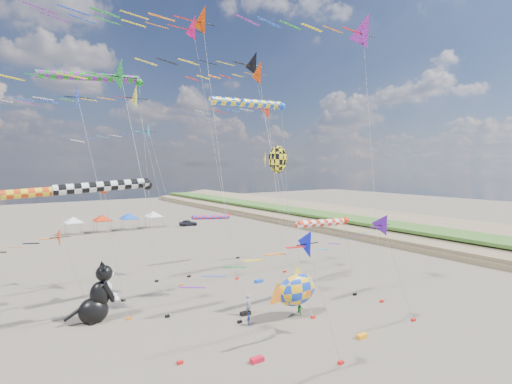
{
  "coord_description": "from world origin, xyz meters",
  "views": [
    {
      "loc": [
        -19.0,
        -18.24,
        12.87
      ],
      "look_at": [
        1.56,
        12.0,
        10.31
      ],
      "focal_mm": 28.0,
      "sensor_mm": 36.0,
      "label": 1
    }
  ],
  "objects_px": {
    "cat_inflatable": "(96,292)",
    "fish_inflatable": "(296,290)",
    "person_adult": "(248,305)",
    "child_blue": "(249,319)",
    "parked_car": "(188,223)",
    "child_green": "(300,309)"
  },
  "relations": [
    {
      "from": "cat_inflatable",
      "to": "fish_inflatable",
      "type": "xyz_separation_m",
      "value": [
        14.02,
        -8.59,
        -0.08
      ]
    },
    {
      "from": "person_adult",
      "to": "child_blue",
      "type": "height_order",
      "value": "person_adult"
    },
    {
      "from": "child_blue",
      "to": "parked_car",
      "type": "height_order",
      "value": "parked_car"
    },
    {
      "from": "person_adult",
      "to": "parked_car",
      "type": "bearing_deg",
      "value": 53.67
    },
    {
      "from": "fish_inflatable",
      "to": "cat_inflatable",
      "type": "bearing_deg",
      "value": 148.51
    },
    {
      "from": "fish_inflatable",
      "to": "person_adult",
      "type": "bearing_deg",
      "value": 137.77
    },
    {
      "from": "fish_inflatable",
      "to": "child_blue",
      "type": "xyz_separation_m",
      "value": [
        -4.15,
        0.92,
        -1.88
      ]
    },
    {
      "from": "person_adult",
      "to": "parked_car",
      "type": "distance_m",
      "value": 51.05
    },
    {
      "from": "fish_inflatable",
      "to": "person_adult",
      "type": "distance_m",
      "value": 4.32
    },
    {
      "from": "fish_inflatable",
      "to": "child_green",
      "type": "bearing_deg",
      "value": 11.38
    },
    {
      "from": "child_green",
      "to": "fish_inflatable",
      "type": "bearing_deg",
      "value": -134.66
    },
    {
      "from": "cat_inflatable",
      "to": "child_blue",
      "type": "xyz_separation_m",
      "value": [
        9.87,
        -7.67,
        -1.96
      ]
    },
    {
      "from": "cat_inflatable",
      "to": "person_adult",
      "type": "xyz_separation_m",
      "value": [
        11.02,
        -5.86,
        -1.58
      ]
    },
    {
      "from": "child_green",
      "to": "child_blue",
      "type": "bearing_deg",
      "value": -155.79
    },
    {
      "from": "cat_inflatable",
      "to": "child_green",
      "type": "distance_m",
      "value": 16.96
    },
    {
      "from": "person_adult",
      "to": "fish_inflatable",
      "type": "bearing_deg",
      "value": -59.69
    },
    {
      "from": "child_blue",
      "to": "child_green",
      "type": "bearing_deg",
      "value": -67.82
    },
    {
      "from": "cat_inflatable",
      "to": "child_blue",
      "type": "distance_m",
      "value": 12.65
    },
    {
      "from": "person_adult",
      "to": "child_green",
      "type": "height_order",
      "value": "person_adult"
    },
    {
      "from": "child_green",
      "to": "child_blue",
      "type": "relative_size",
      "value": 1.11
    },
    {
      "from": "child_blue",
      "to": "cat_inflatable",
      "type": "bearing_deg",
      "value": 84.09
    },
    {
      "from": "parked_car",
      "to": "cat_inflatable",
      "type": "bearing_deg",
      "value": 158.63
    }
  ]
}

